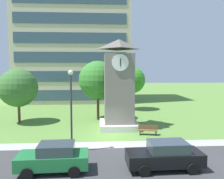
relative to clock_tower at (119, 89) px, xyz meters
name	(u,v)px	position (x,y,z in m)	size (l,w,h in m)	color
ground_plane	(108,138)	(-1.25, -3.54, -3.97)	(160.00, 160.00, 0.00)	#567F38
street_asphalt	(113,169)	(-1.25, -9.72, -3.96)	(120.00, 7.20, 0.01)	#38383A
kerb_strip	(109,145)	(-1.25, -5.32, -3.97)	(120.00, 1.60, 0.01)	#9E9E99
office_building	(74,33)	(-6.59, 21.52, 8.83)	(20.28, 11.36, 25.60)	beige
clock_tower	(119,89)	(0.00, 0.00, 0.00)	(3.88, 3.88, 8.99)	slate
park_bench	(148,130)	(2.44, -2.74, -3.51)	(1.86, 0.83, 0.88)	brown
street_lamp	(71,102)	(-4.04, -6.72, -0.28)	(0.36, 0.36, 5.96)	#333338
tree_streetside	(98,80)	(-2.11, 4.00, 0.77)	(4.52, 4.52, 7.01)	#513823
tree_near_tower	(132,80)	(2.86, 10.23, 0.45)	(3.92, 3.92, 6.39)	#513823
tree_by_building	(18,88)	(-10.92, 2.75, -0.01)	(4.26, 4.26, 6.09)	#513823
parked_car_green	(54,157)	(-4.72, -9.89, -3.11)	(4.15, 2.07, 1.69)	#1E6B38
parked_car_black	(165,155)	(1.87, -9.95, -3.11)	(4.56, 2.07, 1.69)	black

